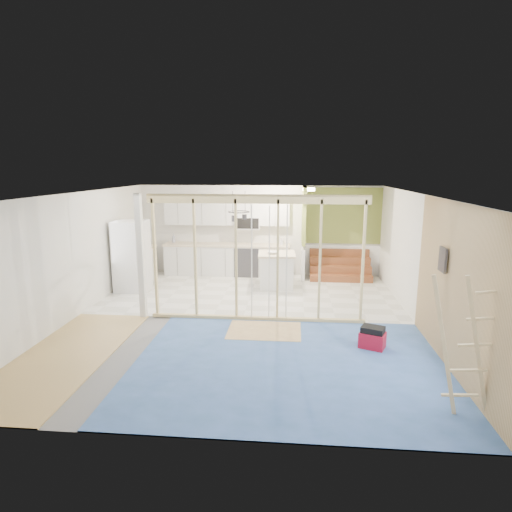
# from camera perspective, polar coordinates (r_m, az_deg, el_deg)

# --- Properties ---
(room) EXTENTS (7.01, 8.01, 2.61)m
(room) POSITION_cam_1_polar(r_m,az_deg,el_deg) (8.61, -1.88, -0.36)
(room) COLOR slate
(room) RESTS_ON ground
(floor_overlays) EXTENTS (7.00, 8.00, 0.03)m
(floor_overlays) POSITION_cam_1_polar(r_m,az_deg,el_deg) (9.02, -1.31, -8.33)
(floor_overlays) COLOR silver
(floor_overlays) RESTS_ON room
(stud_frame) EXTENTS (4.66, 0.14, 2.60)m
(stud_frame) POSITION_cam_1_polar(r_m,az_deg,el_deg) (8.59, -3.33, 1.46)
(stud_frame) COLOR #D1B980
(stud_frame) RESTS_ON room
(base_cabinets) EXTENTS (4.45, 2.24, 0.93)m
(base_cabinets) POSITION_cam_1_polar(r_m,az_deg,el_deg) (12.30, -7.40, -0.75)
(base_cabinets) COLOR silver
(base_cabinets) RESTS_ON room
(upper_cabinets) EXTENTS (3.60, 0.41, 0.85)m
(upper_cabinets) POSITION_cam_1_polar(r_m,az_deg,el_deg) (12.38, -3.62, 5.75)
(upper_cabinets) COLOR silver
(upper_cabinets) RESTS_ON room
(green_partition) EXTENTS (2.25, 1.51, 2.60)m
(green_partition) POSITION_cam_1_polar(r_m,az_deg,el_deg) (12.25, 9.78, 1.40)
(green_partition) COLOR olive
(green_partition) RESTS_ON room
(pot_rack) EXTENTS (0.52, 0.52, 0.72)m
(pot_rack) POSITION_cam_1_polar(r_m,az_deg,el_deg) (10.40, -2.32, 5.61)
(pot_rack) COLOR black
(pot_rack) RESTS_ON room
(sheathing_panel) EXTENTS (0.02, 4.00, 2.60)m
(sheathing_panel) POSITION_cam_1_polar(r_m,az_deg,el_deg) (7.05, 25.31, -4.26)
(sheathing_panel) COLOR tan
(sheathing_panel) RESTS_ON room
(electrical_panel) EXTENTS (0.04, 0.30, 0.40)m
(electrical_panel) POSITION_cam_1_polar(r_m,az_deg,el_deg) (7.50, 23.64, -0.44)
(electrical_panel) COLOR #3C3C41
(electrical_panel) RESTS_ON room
(ceiling_light) EXTENTS (0.32, 0.32, 0.08)m
(ceiling_light) POSITION_cam_1_polar(r_m,az_deg,el_deg) (11.38, 7.05, 8.80)
(ceiling_light) COLOR #FFEABF
(ceiling_light) RESTS_ON room
(fridge) EXTENTS (0.80, 0.77, 1.80)m
(fridge) POSITION_cam_1_polar(r_m,az_deg,el_deg) (11.24, -16.19, -0.04)
(fridge) COLOR silver
(fridge) RESTS_ON room
(island) EXTENTS (0.99, 0.99, 0.93)m
(island) POSITION_cam_1_polar(r_m,az_deg,el_deg) (11.20, 2.76, -1.94)
(island) COLOR white
(island) RESTS_ON room
(bowl) EXTENTS (0.28, 0.28, 0.06)m
(bowl) POSITION_cam_1_polar(r_m,az_deg,el_deg) (10.99, 2.19, 0.45)
(bowl) COLOR silver
(bowl) RESTS_ON island
(soap_bottle_a) EXTENTS (0.12, 0.12, 0.27)m
(soap_bottle_a) POSITION_cam_1_polar(r_m,az_deg,el_deg) (12.84, -10.93, 2.37)
(soap_bottle_a) COLOR #9EA1B0
(soap_bottle_a) RESTS_ON base_cabinets
(soap_bottle_b) EXTENTS (0.11, 0.12, 0.19)m
(soap_bottle_b) POSITION_cam_1_polar(r_m,az_deg,el_deg) (12.26, 3.50, 1.95)
(soap_bottle_b) COLOR silver
(soap_bottle_b) RESTS_ON base_cabinets
(toolbox) EXTENTS (0.51, 0.46, 0.40)m
(toolbox) POSITION_cam_1_polar(r_m,az_deg,el_deg) (7.84, 15.26, -10.51)
(toolbox) COLOR #A50F25
(toolbox) RESTS_ON room
(ladder) EXTENTS (0.96, 0.17, 1.80)m
(ladder) POSITION_cam_1_polar(r_m,az_deg,el_deg) (6.04, 26.07, -10.70)
(ladder) COLOR #DCC086
(ladder) RESTS_ON room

